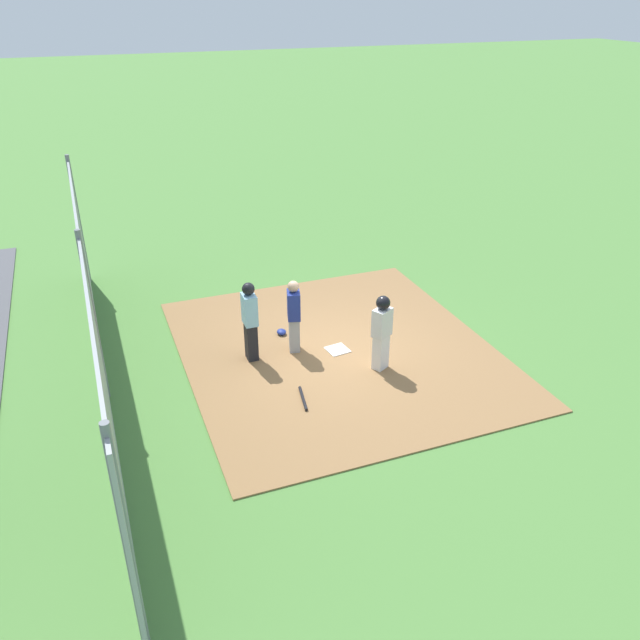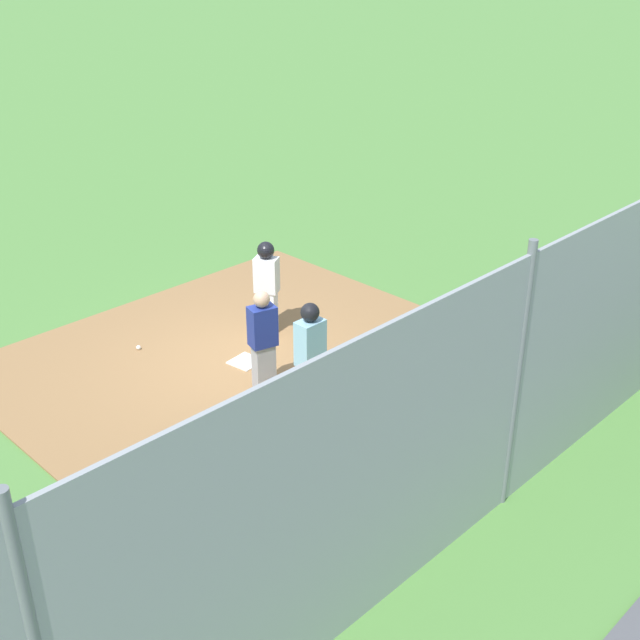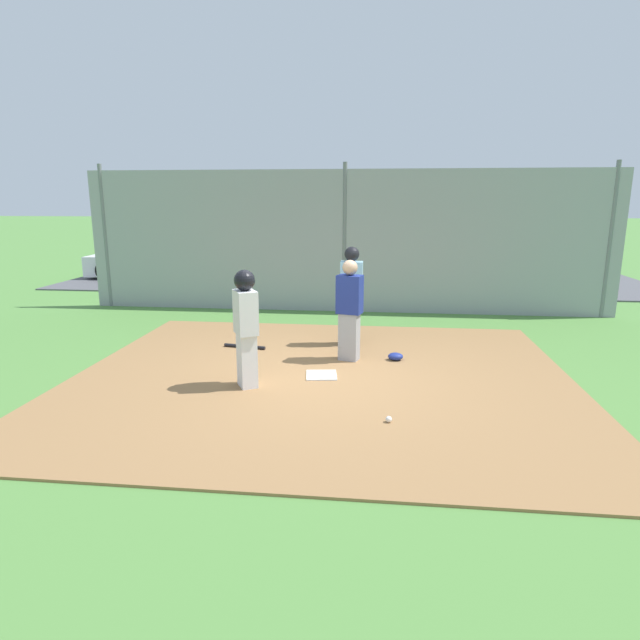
{
  "view_description": "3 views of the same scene",
  "coord_description": "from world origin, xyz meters",
  "px_view_note": "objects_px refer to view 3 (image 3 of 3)",
  "views": [
    {
      "loc": [
        10.97,
        -4.6,
        6.98
      ],
      "look_at": [
        -0.07,
        -0.37,
        0.79
      ],
      "focal_mm": 36.05,
      "sensor_mm": 36.0,
      "label": 1
    },
    {
      "loc": [
        -7.03,
        -8.66,
        6.26
      ],
      "look_at": [
        0.49,
        -1.17,
        1.01
      ],
      "focal_mm": 45.23,
      "sensor_mm": 36.0,
      "label": 2
    },
    {
      "loc": [
        -0.8,
        7.31,
        2.55
      ],
      "look_at": [
        0.07,
        -0.46,
        0.76
      ],
      "focal_mm": 29.69,
      "sensor_mm": 36.0,
      "label": 3
    }
  ],
  "objects_px": {
    "runner": "(246,321)",
    "parked_car_silver": "(240,263)",
    "baseball": "(389,419)",
    "parked_car_white": "(158,259)",
    "baseball_bat": "(245,346)",
    "umpire": "(351,294)",
    "catcher_mask": "(395,356)",
    "home_plate": "(321,375)",
    "catcher": "(349,309)"
  },
  "relations": [
    {
      "from": "home_plate",
      "to": "catcher_mask",
      "type": "relative_size",
      "value": 1.83
    },
    {
      "from": "baseball",
      "to": "parked_car_white",
      "type": "bearing_deg",
      "value": -55.89
    },
    {
      "from": "catcher_mask",
      "to": "baseball",
      "type": "height_order",
      "value": "catcher_mask"
    },
    {
      "from": "catcher_mask",
      "to": "baseball",
      "type": "distance_m",
      "value": 2.46
    },
    {
      "from": "home_plate",
      "to": "runner",
      "type": "distance_m",
      "value": 1.43
    },
    {
      "from": "umpire",
      "to": "parked_car_silver",
      "type": "relative_size",
      "value": 0.39
    },
    {
      "from": "home_plate",
      "to": "parked_car_white",
      "type": "height_order",
      "value": "parked_car_white"
    },
    {
      "from": "catcher_mask",
      "to": "parked_car_white",
      "type": "relative_size",
      "value": 0.06
    },
    {
      "from": "baseball_bat",
      "to": "parked_car_white",
      "type": "xyz_separation_m",
      "value": [
        5.01,
        -8.13,
        0.55
      ]
    },
    {
      "from": "catcher",
      "to": "catcher_mask",
      "type": "bearing_deg",
      "value": 109.48
    },
    {
      "from": "home_plate",
      "to": "parked_car_white",
      "type": "distance_m",
      "value": 11.48
    },
    {
      "from": "parked_car_silver",
      "to": "parked_car_white",
      "type": "height_order",
      "value": "same"
    },
    {
      "from": "umpire",
      "to": "baseball",
      "type": "height_order",
      "value": "umpire"
    },
    {
      "from": "runner",
      "to": "parked_car_silver",
      "type": "relative_size",
      "value": 0.37
    },
    {
      "from": "parked_car_silver",
      "to": "baseball_bat",
      "type": "bearing_deg",
      "value": 112.72
    },
    {
      "from": "umpire",
      "to": "parked_car_white",
      "type": "xyz_separation_m",
      "value": [
        6.82,
        -7.65,
        -0.33
      ]
    },
    {
      "from": "catcher",
      "to": "parked_car_silver",
      "type": "bearing_deg",
      "value": -138.35
    },
    {
      "from": "baseball",
      "to": "parked_car_white",
      "type": "height_order",
      "value": "parked_car_white"
    },
    {
      "from": "baseball",
      "to": "catcher",
      "type": "bearing_deg",
      "value": -75.88
    },
    {
      "from": "baseball_bat",
      "to": "catcher",
      "type": "bearing_deg",
      "value": 175.81
    },
    {
      "from": "catcher",
      "to": "baseball_bat",
      "type": "relative_size",
      "value": 2.13
    },
    {
      "from": "catcher_mask",
      "to": "catcher",
      "type": "bearing_deg",
      "value": 4.1
    },
    {
      "from": "home_plate",
      "to": "umpire",
      "type": "distance_m",
      "value": 2.04
    },
    {
      "from": "baseball_bat",
      "to": "catcher_mask",
      "type": "xyz_separation_m",
      "value": [
        -2.58,
        0.41,
        0.03
      ]
    },
    {
      "from": "baseball_bat",
      "to": "catcher_mask",
      "type": "height_order",
      "value": "catcher_mask"
    },
    {
      "from": "runner",
      "to": "baseball",
      "type": "distance_m",
      "value": 2.34
    },
    {
      "from": "baseball_bat",
      "to": "catcher_mask",
      "type": "relative_size",
      "value": 3.15
    },
    {
      "from": "runner",
      "to": "catcher",
      "type": "bearing_deg",
      "value": 17.51
    },
    {
      "from": "parked_car_silver",
      "to": "parked_car_white",
      "type": "distance_m",
      "value": 3.1
    },
    {
      "from": "catcher",
      "to": "catcher_mask",
      "type": "distance_m",
      "value": 1.07
    },
    {
      "from": "runner",
      "to": "parked_car_silver",
      "type": "xyz_separation_m",
      "value": [
        2.53,
        -9.2,
        -0.33
      ]
    },
    {
      "from": "parked_car_white",
      "to": "home_plate",
      "type": "bearing_deg",
      "value": 120.28
    },
    {
      "from": "catcher",
      "to": "parked_car_silver",
      "type": "height_order",
      "value": "catcher"
    },
    {
      "from": "baseball_bat",
      "to": "parked_car_silver",
      "type": "bearing_deg",
      "value": -64.71
    },
    {
      "from": "home_plate",
      "to": "umpire",
      "type": "xyz_separation_m",
      "value": [
        -0.33,
        -1.8,
        0.9
      ]
    },
    {
      "from": "catcher",
      "to": "umpire",
      "type": "bearing_deg",
      "value": -163.21
    },
    {
      "from": "parked_car_silver",
      "to": "umpire",
      "type": "bearing_deg",
      "value": 126.55
    },
    {
      "from": "baseball",
      "to": "parked_car_silver",
      "type": "xyz_separation_m",
      "value": [
        4.45,
        -10.21,
        0.55
      ]
    },
    {
      "from": "baseball",
      "to": "parked_car_white",
      "type": "distance_m",
      "value": 13.29
    },
    {
      "from": "catcher_mask",
      "to": "parked_car_silver",
      "type": "xyz_separation_m",
      "value": [
        4.59,
        -7.75,
        0.52
      ]
    },
    {
      "from": "catcher",
      "to": "umpire",
      "type": "height_order",
      "value": "umpire"
    },
    {
      "from": "home_plate",
      "to": "umpire",
      "type": "height_order",
      "value": "umpire"
    },
    {
      "from": "catcher",
      "to": "baseball",
      "type": "relative_size",
      "value": 21.71
    },
    {
      "from": "catcher_mask",
      "to": "baseball",
      "type": "xyz_separation_m",
      "value": [
        0.14,
        2.46,
        -0.02
      ]
    },
    {
      "from": "baseball_bat",
      "to": "umpire",
      "type": "bearing_deg",
      "value": -155.06
    },
    {
      "from": "catcher",
      "to": "baseball",
      "type": "bearing_deg",
      "value": 29.51
    },
    {
      "from": "home_plate",
      "to": "parked_car_silver",
      "type": "distance_m",
      "value": 9.35
    },
    {
      "from": "parked_car_white",
      "to": "parked_car_silver",
      "type": "bearing_deg",
      "value": 160.97
    },
    {
      "from": "umpire",
      "to": "baseball",
      "type": "distance_m",
      "value": 3.52
    },
    {
      "from": "catcher_mask",
      "to": "parked_car_silver",
      "type": "relative_size",
      "value": 0.05
    }
  ]
}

